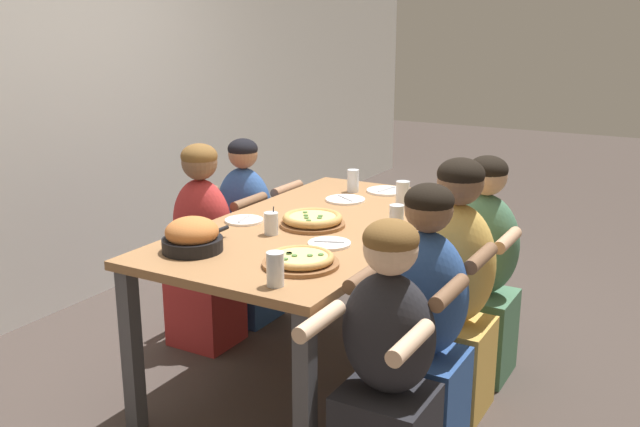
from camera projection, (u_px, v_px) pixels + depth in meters
ground_plane at (320, 368)px, 3.76m from camera, size 18.00×18.00×0.00m
restaurant_back_panel at (50, 51)px, 4.22m from camera, size 10.00×0.06×3.20m
dining_table at (320, 239)px, 3.57m from camera, size 1.91×1.01×0.80m
pizza_board_main at (301, 260)px, 2.93m from camera, size 0.32×0.32×0.05m
pizza_board_second at (313, 220)px, 3.49m from camera, size 0.32×0.32×0.06m
skillet_bowl at (192, 236)px, 3.11m from camera, size 0.39×0.27×0.15m
empty_plate_a at (387, 191)px, 4.20m from camera, size 0.24×0.24×0.02m
empty_plate_b at (244, 220)px, 3.58m from camera, size 0.19×0.19×0.02m
empty_plate_c at (345, 200)px, 3.99m from camera, size 0.22×0.22×0.02m
empty_plate_d at (329, 243)px, 3.21m from camera, size 0.20×0.20×0.02m
cocktail_glass_blue at (271, 225)px, 3.36m from camera, size 0.07×0.07×0.13m
drinking_glass_a at (275, 271)px, 2.70m from camera, size 0.07×0.07×0.13m
drinking_glass_b at (353, 181)px, 4.18m from camera, size 0.07×0.07×0.13m
drinking_glass_c at (396, 220)px, 3.38m from camera, size 0.07×0.07×0.13m
drinking_glass_d at (455, 190)px, 4.00m from camera, size 0.08×0.08×0.13m
drinking_glass_e at (403, 195)px, 3.88m from camera, size 0.08×0.08×0.13m
diner_near_center at (454, 297)px, 3.24m from camera, size 0.51×0.40×1.20m
diner_near_left at (387, 374)px, 2.64m from camera, size 0.51×0.40×1.11m
diner_far_midright at (246, 239)px, 4.28m from camera, size 0.51×0.40×1.11m
diner_far_center at (204, 254)px, 3.94m from camera, size 0.51×0.40×1.14m
diner_near_midright at (481, 277)px, 3.59m from camera, size 0.51×0.40×1.15m
diner_near_midleft at (423, 332)px, 2.93m from camera, size 0.51×0.40×1.16m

